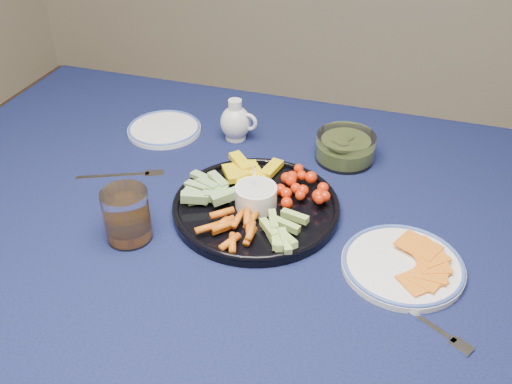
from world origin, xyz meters
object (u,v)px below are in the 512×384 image
(juice_tumbler, at_px, (127,218))
(side_plate_extra, at_px, (164,129))
(crudite_platter, at_px, (255,204))
(creamer_pitcher, at_px, (236,122))
(pickle_bowl, at_px, (345,149))
(dining_table, at_px, (283,262))
(cheese_plate, at_px, (403,264))

(juice_tumbler, relative_size, side_plate_extra, 0.57)
(side_plate_extra, bearing_deg, juice_tumbler, -73.73)
(crudite_platter, distance_m, creamer_pitcher, 0.29)
(creamer_pitcher, distance_m, pickle_bowl, 0.26)
(dining_table, distance_m, cheese_plate, 0.25)
(pickle_bowl, relative_size, side_plate_extra, 0.74)
(dining_table, height_order, creamer_pitcher, creamer_pitcher)
(dining_table, distance_m, crudite_platter, 0.13)
(dining_table, xyz_separation_m, juice_tumbler, (-0.26, -0.12, 0.13))
(pickle_bowl, bearing_deg, crudite_platter, -118.04)
(creamer_pitcher, height_order, juice_tumbler, juice_tumbler)
(dining_table, xyz_separation_m, creamer_pitcher, (-0.20, 0.29, 0.13))
(crudite_platter, relative_size, creamer_pitcher, 3.31)
(dining_table, xyz_separation_m, side_plate_extra, (-0.37, 0.26, 0.10))
(dining_table, height_order, crudite_platter, crudite_platter)
(dining_table, height_order, cheese_plate, cheese_plate)
(dining_table, distance_m, pickle_bowl, 0.30)
(creamer_pitcher, relative_size, juice_tumbler, 0.98)
(creamer_pitcher, relative_size, side_plate_extra, 0.56)
(dining_table, relative_size, crudite_platter, 5.13)
(creamer_pitcher, height_order, side_plate_extra, creamer_pitcher)
(dining_table, bearing_deg, pickle_bowl, 77.30)
(pickle_bowl, relative_size, juice_tumbler, 1.30)
(crudite_platter, height_order, pickle_bowl, crudite_platter)
(pickle_bowl, bearing_deg, cheese_plate, -63.10)
(side_plate_extra, bearing_deg, dining_table, -35.05)
(creamer_pitcher, bearing_deg, dining_table, -55.19)
(dining_table, bearing_deg, creamer_pitcher, 124.81)
(dining_table, height_order, side_plate_extra, side_plate_extra)
(dining_table, relative_size, creamer_pitcher, 16.98)
(cheese_plate, bearing_deg, creamer_pitcher, 141.75)
(creamer_pitcher, distance_m, side_plate_extra, 0.18)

